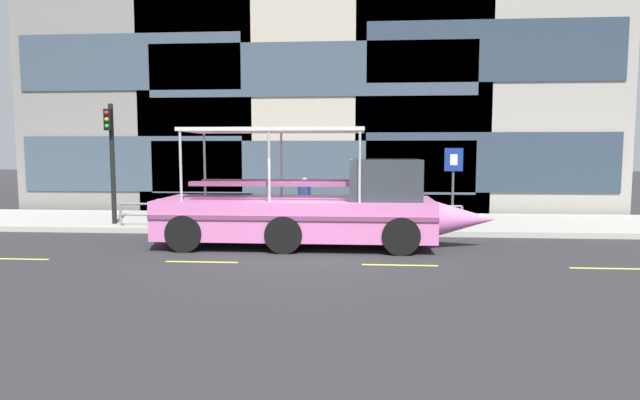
{
  "coord_description": "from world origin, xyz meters",
  "views": [
    {
      "loc": [
        1.45,
        -13.77,
        2.7
      ],
      "look_at": [
        0.3,
        1.34,
        1.3
      ],
      "focal_mm": 29.87,
      "sensor_mm": 36.0,
      "label": 1
    }
  ],
  "objects_px": {
    "traffic_light_pole": "(111,152)",
    "parking_sign": "(453,174)",
    "pedestrian_mid_left": "(305,196)",
    "pedestrian_near_bow": "(395,197)",
    "duck_tour_boat": "(316,209)"
  },
  "relations": [
    {
      "from": "pedestrian_near_bow",
      "to": "pedestrian_mid_left",
      "type": "xyz_separation_m",
      "value": [
        -3.12,
        -0.55,
        0.04
      ]
    },
    {
      "from": "pedestrian_near_bow",
      "to": "parking_sign",
      "type": "bearing_deg",
      "value": -22.43
    },
    {
      "from": "pedestrian_mid_left",
      "to": "duck_tour_boat",
      "type": "bearing_deg",
      "value": -78.35
    },
    {
      "from": "duck_tour_boat",
      "to": "pedestrian_mid_left",
      "type": "relative_size",
      "value": 5.95
    },
    {
      "from": "traffic_light_pole",
      "to": "duck_tour_boat",
      "type": "relative_size",
      "value": 0.43
    },
    {
      "from": "parking_sign",
      "to": "pedestrian_near_bow",
      "type": "distance_m",
      "value": 2.18
    },
    {
      "from": "pedestrian_near_bow",
      "to": "pedestrian_mid_left",
      "type": "bearing_deg",
      "value": -169.94
    },
    {
      "from": "parking_sign",
      "to": "pedestrian_mid_left",
      "type": "height_order",
      "value": "parking_sign"
    },
    {
      "from": "traffic_light_pole",
      "to": "parking_sign",
      "type": "distance_m",
      "value": 11.61
    },
    {
      "from": "traffic_light_pole",
      "to": "pedestrian_mid_left",
      "type": "distance_m",
      "value": 6.8
    },
    {
      "from": "traffic_light_pole",
      "to": "pedestrian_mid_left",
      "type": "xyz_separation_m",
      "value": [
        6.61,
        0.4,
        -1.53
      ]
    },
    {
      "from": "parking_sign",
      "to": "pedestrian_near_bow",
      "type": "height_order",
      "value": "parking_sign"
    },
    {
      "from": "parking_sign",
      "to": "pedestrian_near_bow",
      "type": "xyz_separation_m",
      "value": [
        -1.85,
        0.77,
        -0.85
      ]
    },
    {
      "from": "traffic_light_pole",
      "to": "pedestrian_near_bow",
      "type": "xyz_separation_m",
      "value": [
        9.73,
        0.96,
        -1.57
      ]
    },
    {
      "from": "parking_sign",
      "to": "pedestrian_mid_left",
      "type": "bearing_deg",
      "value": 177.55
    }
  ]
}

